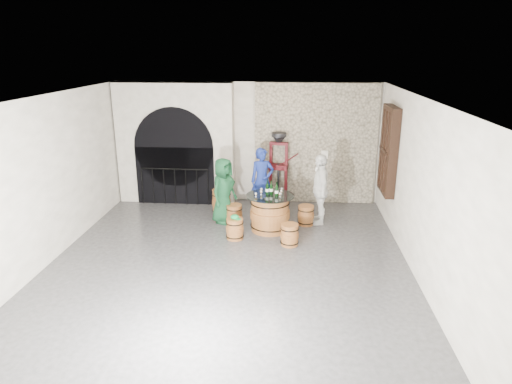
# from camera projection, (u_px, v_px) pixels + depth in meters

# --- Properties ---
(ground) EXTENTS (8.00, 8.00, 0.00)m
(ground) POSITION_uv_depth(u_px,v_px,m) (229.00, 264.00, 8.92)
(ground) COLOR #303032
(ground) RESTS_ON ground
(wall_back) EXTENTS (8.00, 0.00, 8.00)m
(wall_back) POSITION_uv_depth(u_px,v_px,m) (248.00, 143.00, 12.24)
(wall_back) COLOR silver
(wall_back) RESTS_ON ground
(wall_front) EXTENTS (8.00, 0.00, 8.00)m
(wall_front) POSITION_uv_depth(u_px,v_px,m) (172.00, 299.00, 4.63)
(wall_front) COLOR silver
(wall_front) RESTS_ON ground
(wall_left) EXTENTS (0.00, 8.00, 8.00)m
(wall_left) POSITION_uv_depth(u_px,v_px,m) (45.00, 181.00, 8.70)
(wall_left) COLOR silver
(wall_left) RESTS_ON ground
(wall_right) EXTENTS (0.00, 8.00, 8.00)m
(wall_right) POSITION_uv_depth(u_px,v_px,m) (420.00, 190.00, 8.17)
(wall_right) COLOR silver
(wall_right) RESTS_ON ground
(ceiling) EXTENTS (8.00, 8.00, 0.00)m
(ceiling) POSITION_uv_depth(u_px,v_px,m) (225.00, 98.00, 7.95)
(ceiling) COLOR beige
(ceiling) RESTS_ON wall_back
(stone_facing_panel) EXTENTS (3.20, 0.12, 3.18)m
(stone_facing_panel) POSITION_uv_depth(u_px,v_px,m) (315.00, 144.00, 12.04)
(stone_facing_panel) COLOR #AFA38B
(stone_facing_panel) RESTS_ON ground
(arched_opening) EXTENTS (3.10, 0.60, 3.19)m
(arched_opening) POSITION_uv_depth(u_px,v_px,m) (176.00, 144.00, 12.13)
(arched_opening) COLOR silver
(arched_opening) RESTS_ON ground
(shuttered_window) EXTENTS (0.23, 1.10, 2.00)m
(shuttered_window) POSITION_uv_depth(u_px,v_px,m) (388.00, 150.00, 10.40)
(shuttered_window) COLOR black
(shuttered_window) RESTS_ON wall_right
(barrel_table) EXTENTS (1.10, 1.10, 0.85)m
(barrel_table) POSITION_uv_depth(u_px,v_px,m) (270.00, 213.00, 10.45)
(barrel_table) COLOR brown
(barrel_table) RESTS_ON ground
(barrel_stool_left) EXTENTS (0.40, 0.40, 0.47)m
(barrel_stool_left) POSITION_uv_depth(u_px,v_px,m) (234.00, 214.00, 10.89)
(barrel_stool_left) COLOR brown
(barrel_stool_left) RESTS_ON ground
(barrel_stool_far) EXTENTS (0.40, 0.40, 0.47)m
(barrel_stool_far) POSITION_uv_depth(u_px,v_px,m) (264.00, 207.00, 11.39)
(barrel_stool_far) COLOR brown
(barrel_stool_far) RESTS_ON ground
(barrel_stool_right) EXTENTS (0.40, 0.40, 0.47)m
(barrel_stool_right) POSITION_uv_depth(u_px,v_px,m) (306.00, 215.00, 10.83)
(barrel_stool_right) COLOR brown
(barrel_stool_right) RESTS_ON ground
(barrel_stool_near_right) EXTENTS (0.40, 0.40, 0.47)m
(barrel_stool_near_right) POSITION_uv_depth(u_px,v_px,m) (290.00, 235.00, 9.70)
(barrel_stool_near_right) COLOR brown
(barrel_stool_near_right) RESTS_ON ground
(barrel_stool_near_left) EXTENTS (0.40, 0.40, 0.47)m
(barrel_stool_near_left) POSITION_uv_depth(u_px,v_px,m) (235.00, 229.00, 10.02)
(barrel_stool_near_left) COLOR brown
(barrel_stool_near_left) RESTS_ON ground
(green_cap) EXTENTS (0.23, 0.18, 0.10)m
(green_cap) POSITION_uv_depth(u_px,v_px,m) (235.00, 217.00, 9.94)
(green_cap) COLOR #0D9040
(green_cap) RESTS_ON barrel_stool_near_left
(person_green) EXTENTS (0.81, 0.92, 1.58)m
(person_green) POSITION_uv_depth(u_px,v_px,m) (224.00, 191.00, 10.84)
(person_green) COLOR #113D21
(person_green) RESTS_ON ground
(person_blue) EXTENTS (0.70, 0.56, 1.66)m
(person_blue) POSITION_uv_depth(u_px,v_px,m) (262.00, 180.00, 11.53)
(person_blue) COLOR navy
(person_blue) RESTS_ON ground
(person_white) EXTENTS (0.48, 1.02, 1.69)m
(person_white) POSITION_uv_depth(u_px,v_px,m) (320.00, 189.00, 10.77)
(person_white) COLOR white
(person_white) RESTS_ON ground
(wine_bottle_left) EXTENTS (0.08, 0.08, 0.32)m
(wine_bottle_left) POSITION_uv_depth(u_px,v_px,m) (267.00, 189.00, 10.35)
(wine_bottle_left) COLOR black
(wine_bottle_left) RESTS_ON barrel_table
(wine_bottle_center) EXTENTS (0.08, 0.08, 0.32)m
(wine_bottle_center) POSITION_uv_depth(u_px,v_px,m) (277.00, 191.00, 10.22)
(wine_bottle_center) COLOR black
(wine_bottle_center) RESTS_ON barrel_table
(wine_bottle_right) EXTENTS (0.08, 0.08, 0.32)m
(wine_bottle_right) POSITION_uv_depth(u_px,v_px,m) (271.00, 189.00, 10.35)
(wine_bottle_right) COLOR black
(wine_bottle_right) RESTS_ON barrel_table
(tasting_glass_a) EXTENTS (0.05, 0.05, 0.10)m
(tasting_glass_a) POSITION_uv_depth(u_px,v_px,m) (256.00, 195.00, 10.19)
(tasting_glass_a) COLOR #B17222
(tasting_glass_a) RESTS_ON barrel_table
(tasting_glass_b) EXTENTS (0.05, 0.05, 0.10)m
(tasting_glass_b) POSITION_uv_depth(u_px,v_px,m) (281.00, 192.00, 10.39)
(tasting_glass_b) COLOR #B17222
(tasting_glass_b) RESTS_ON barrel_table
(tasting_glass_c) EXTENTS (0.05, 0.05, 0.10)m
(tasting_glass_c) POSITION_uv_depth(u_px,v_px,m) (261.00, 190.00, 10.53)
(tasting_glass_c) COLOR #B17222
(tasting_glass_c) RESTS_ON barrel_table
(tasting_glass_d) EXTENTS (0.05, 0.05, 0.10)m
(tasting_glass_d) POSITION_uv_depth(u_px,v_px,m) (282.00, 190.00, 10.56)
(tasting_glass_d) COLOR #B17222
(tasting_glass_d) RESTS_ON barrel_table
(tasting_glass_e) EXTENTS (0.05, 0.05, 0.10)m
(tasting_glass_e) POSITION_uv_depth(u_px,v_px,m) (280.00, 195.00, 10.20)
(tasting_glass_e) COLOR #B17222
(tasting_glass_e) RESTS_ON barrel_table
(tasting_glass_f) EXTENTS (0.05, 0.05, 0.10)m
(tasting_glass_f) POSITION_uv_depth(u_px,v_px,m) (261.00, 193.00, 10.35)
(tasting_glass_f) COLOR #B17222
(tasting_glass_f) RESTS_ON barrel_table
(side_barrel) EXTENTS (0.48, 0.48, 0.64)m
(side_barrel) POSITION_uv_depth(u_px,v_px,m) (221.00, 202.00, 11.50)
(side_barrel) COLOR brown
(side_barrel) RESTS_ON ground
(corking_press) EXTENTS (0.82, 0.51, 1.95)m
(corking_press) POSITION_uv_depth(u_px,v_px,m) (279.00, 164.00, 11.96)
(corking_press) COLOR #470B13
(corking_press) RESTS_ON ground
(control_box) EXTENTS (0.18, 0.10, 0.22)m
(control_box) POSITION_uv_depth(u_px,v_px,m) (325.00, 154.00, 12.02)
(control_box) COLOR silver
(control_box) RESTS_ON wall_back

